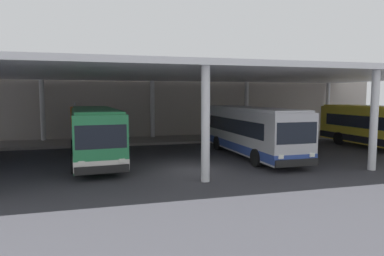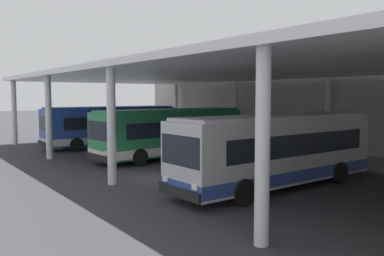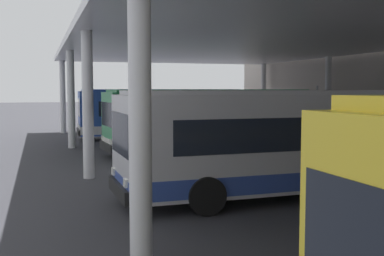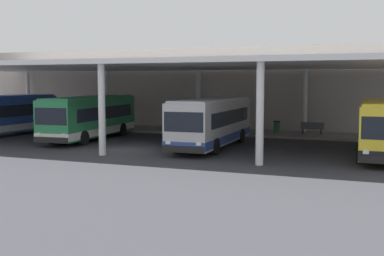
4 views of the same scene
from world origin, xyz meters
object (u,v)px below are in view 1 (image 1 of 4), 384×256
Objects in this scene: bus_far_bay at (381,127)px; trash_bin at (236,131)px; bus_middle_bay at (251,131)px; bus_second_bay at (94,134)px; banner_sign at (75,120)px; bench_waiting at (262,130)px.

bus_far_bay is 11.58m from trash_bin.
bus_middle_bay is at bearing -179.84° from bus_far_bay.
bus_second_bay is 10.91× the size of trash_bin.
bus_far_bay is at bearing -19.96° from banner_sign.
bus_second_bay is at bearing 177.44° from bus_far_bay.
bus_second_bay is at bearing -148.42° from trash_bin.
bus_middle_bay is at bearing -120.87° from bench_waiting.
bus_second_bay is 9.83m from bus_middle_bay.
bench_waiting is 0.56× the size of banner_sign.
bench_waiting is 2.73m from trash_bin.
banner_sign is (-16.57, -0.88, 1.32)m from bench_waiting.
bus_second_bay is 14.50m from trash_bin.
bench_waiting is at bearing 27.56° from bus_second_bay.
banner_sign is (-13.86, -0.60, 1.30)m from trash_bin.
bus_middle_bay is 3.30× the size of banner_sign.
banner_sign reaches higher than bench_waiting.
banner_sign is (-11.32, 7.90, 0.32)m from bus_middle_bay.
banner_sign reaches higher than bus_middle_bay.
bus_far_bay reaches higher than bench_waiting.
banner_sign reaches higher than trash_bin.
bus_middle_bay is 13.81m from banner_sign.
bus_far_bay is (10.36, 0.03, 0.00)m from bus_middle_bay.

